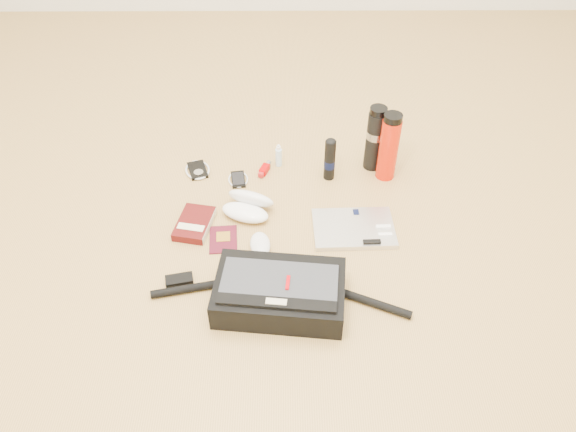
{
  "coord_description": "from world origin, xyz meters",
  "views": [
    {
      "loc": [
        -0.03,
        -1.32,
        1.41
      ],
      "look_at": [
        -0.02,
        0.12,
        0.06
      ],
      "focal_mm": 35.0,
      "sensor_mm": 36.0,
      "label": 1
    }
  ],
  "objects": [
    {
      "name": "mouse",
      "position": [
        -0.11,
        0.02,
        0.02
      ],
      "size": [
        0.08,
        0.13,
        0.04
      ],
      "rotation": [
        0.0,
        0.0,
        0.12
      ],
      "color": "silver",
      "rests_on": "ground"
    },
    {
      "name": "messenger_bag",
      "position": [
        -0.05,
        -0.21,
        0.05
      ],
      "size": [
        0.82,
        0.29,
        0.11
      ],
      "rotation": [
        0.0,
        0.0,
        -0.11
      ],
      "color": "black",
      "rests_on": "ground"
    },
    {
      "name": "passport",
      "position": [
        -0.25,
        0.07,
        0.0
      ],
      "size": [
        0.11,
        0.14,
        0.01
      ],
      "rotation": [
        0.0,
        0.0,
        0.08
      ],
      "color": "#460C19",
      "rests_on": "ground"
    },
    {
      "name": "inhaler",
      "position": [
        -0.11,
        0.45,
        0.01
      ],
      "size": [
        0.05,
        0.1,
        0.03
      ],
      "rotation": [
        0.0,
        0.0,
        -0.35
      ],
      "color": "#AD0002",
      "rests_on": "ground"
    },
    {
      "name": "thermos_black",
      "position": [
        0.32,
        0.48,
        0.14
      ],
      "size": [
        0.1,
        0.1,
        0.27
      ],
      "rotation": [
        0.0,
        0.0,
        0.44
      ],
      "color": "black",
      "rests_on": "ground"
    },
    {
      "name": "laptop",
      "position": [
        0.22,
        0.11,
        0.01
      ],
      "size": [
        0.29,
        0.21,
        0.03
      ],
      "rotation": [
        0.0,
        0.0,
        0.03
      ],
      "color": "silver",
      "rests_on": "ground"
    },
    {
      "name": "spray_bottle",
      "position": [
        -0.05,
        0.49,
        0.04
      ],
      "size": [
        0.03,
        0.03,
        0.1
      ],
      "rotation": [
        0.0,
        0.0,
        0.07
      ],
      "color": "#BBE2F8",
      "rests_on": "ground"
    },
    {
      "name": "ipod",
      "position": [
        -0.38,
        0.45,
        0.01
      ],
      "size": [
        0.12,
        0.13,
        0.01
      ],
      "rotation": [
        0.0,
        0.0,
        0.31
      ],
      "color": "black",
      "rests_on": "ground"
    },
    {
      "name": "book",
      "position": [
        -0.35,
        0.13,
        0.02
      ],
      "size": [
        0.15,
        0.19,
        0.03
      ],
      "rotation": [
        0.0,
        0.0,
        -0.2
      ],
      "color": "#430B0A",
      "rests_on": "ground"
    },
    {
      "name": "aerosol_can",
      "position": [
        0.15,
        0.41,
        0.09
      ],
      "size": [
        0.06,
        0.06,
        0.18
      ],
      "rotation": [
        0.0,
        0.0,
        -0.39
      ],
      "color": "black",
      "rests_on": "ground"
    },
    {
      "name": "phone",
      "position": [
        -0.21,
        0.4,
        0.01
      ],
      "size": [
        0.09,
        0.11,
        0.01
      ],
      "rotation": [
        0.0,
        0.0,
        0.14
      ],
      "color": "black",
      "rests_on": "ground"
    },
    {
      "name": "thermos_red",
      "position": [
        0.37,
        0.42,
        0.14
      ],
      "size": [
        0.09,
        0.09,
        0.28
      ],
      "rotation": [
        0.0,
        0.0,
        0.22
      ],
      "color": "red",
      "rests_on": "ground"
    },
    {
      "name": "sunglasses_case",
      "position": [
        -0.16,
        0.21,
        0.04
      ],
      "size": [
        0.22,
        0.2,
        0.1
      ],
      "rotation": [
        0.0,
        0.0,
        -0.35
      ],
      "color": "white",
      "rests_on": "ground"
    },
    {
      "name": "ground",
      "position": [
        0.0,
        0.0,
        0.0
      ],
      "size": [
        4.0,
        4.0,
        0.0
      ],
      "primitive_type": "plane",
      "color": "#B18849",
      "rests_on": "ground"
    }
  ]
}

